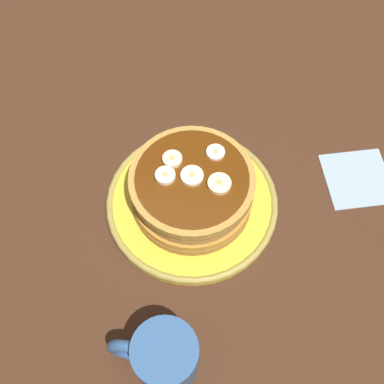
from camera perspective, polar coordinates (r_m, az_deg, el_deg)
ground_plane at (r=81.08cm, az=0.00°, el=-2.05°), size 140.00×140.00×3.00cm
plate at (r=78.81cm, az=0.00°, el=-1.21°), size 28.18×28.18×1.97cm
pancake_stack at (r=75.07cm, az=0.05°, el=0.39°), size 19.74×20.28×7.49cm
banana_slice_0 at (r=71.29cm, az=0.31°, el=1.56°), size 3.47×3.47×0.91cm
banana_slice_1 at (r=71.63cm, az=-3.20°, el=1.92°), size 3.08×3.08×0.98cm
banana_slice_2 at (r=70.92cm, az=3.27°, el=0.97°), size 3.54×3.54×1.00cm
banana_slice_3 at (r=73.13cm, az=-2.35°, el=3.90°), size 3.02×3.02×0.99cm
banana_slice_4 at (r=73.99cm, az=2.82°, el=4.71°), size 2.90×2.90×0.74cm
coffee_mug at (r=67.04cm, az=-3.49°, el=-18.91°), size 12.40×8.74×9.45cm
napkin at (r=86.87cm, az=19.09°, el=1.55°), size 13.72×13.72×0.30cm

